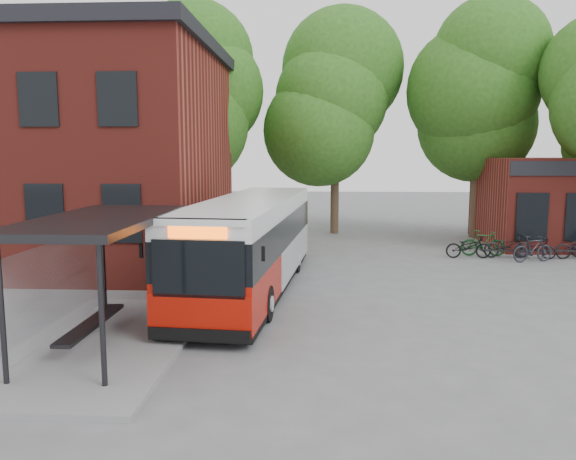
# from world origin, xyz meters

# --- Properties ---
(ground) EXTENTS (100.00, 100.00, 0.00)m
(ground) POSITION_xyz_m (0.00, 0.00, 0.00)
(ground) COLOR #5E5E60
(bus_shelter) EXTENTS (3.60, 7.00, 2.90)m
(bus_shelter) POSITION_xyz_m (-4.50, -1.00, 1.45)
(bus_shelter) COLOR #232326
(bus_shelter) RESTS_ON ground
(bike_rail) EXTENTS (5.20, 0.10, 0.38)m
(bike_rail) POSITION_xyz_m (9.28, 10.00, 0.19)
(bike_rail) COLOR #232326
(bike_rail) RESTS_ON ground
(tree_0) EXTENTS (7.92, 7.92, 11.00)m
(tree_0) POSITION_xyz_m (-6.00, 16.00, 5.50)
(tree_0) COLOR #275B18
(tree_0) RESTS_ON ground
(tree_1) EXTENTS (7.92, 7.92, 10.40)m
(tree_1) POSITION_xyz_m (1.00, 17.00, 5.20)
(tree_1) COLOR #275B18
(tree_1) RESTS_ON ground
(tree_2) EXTENTS (7.92, 7.92, 11.00)m
(tree_2) POSITION_xyz_m (8.00, 16.00, 5.50)
(tree_2) COLOR #275B18
(tree_2) RESTS_ON ground
(city_bus) EXTENTS (3.31, 11.36, 2.85)m
(city_bus) POSITION_xyz_m (-1.90, 4.31, 1.42)
(city_bus) COLOR #AA1004
(city_bus) RESTS_ON ground
(bicycle_0) EXTENTS (1.81, 0.64, 0.95)m
(bicycle_0) POSITION_xyz_m (6.23, 10.07, 0.47)
(bicycle_0) COLOR black
(bicycle_0) RESTS_ON ground
(bicycle_1) EXTENTS (1.82, 0.68, 1.07)m
(bicycle_1) POSITION_xyz_m (6.95, 10.60, 0.54)
(bicycle_1) COLOR #113E18
(bicycle_1) RESTS_ON ground
(bicycle_2) EXTENTS (1.95, 0.79, 1.00)m
(bicycle_2) POSITION_xyz_m (7.82, 10.29, 0.50)
(bicycle_2) COLOR black
(bicycle_2) RESTS_ON ground
(bicycle_3) EXTENTS (1.79, 0.97, 1.04)m
(bicycle_3) POSITION_xyz_m (8.51, 9.38, 0.52)
(bicycle_3) COLOR #262830
(bicycle_3) RESTS_ON ground
(bicycle_4) EXTENTS (1.67, 0.86, 0.84)m
(bicycle_4) POSITION_xyz_m (8.86, 10.10, 0.42)
(bicycle_4) COLOR black
(bicycle_4) RESTS_ON ground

